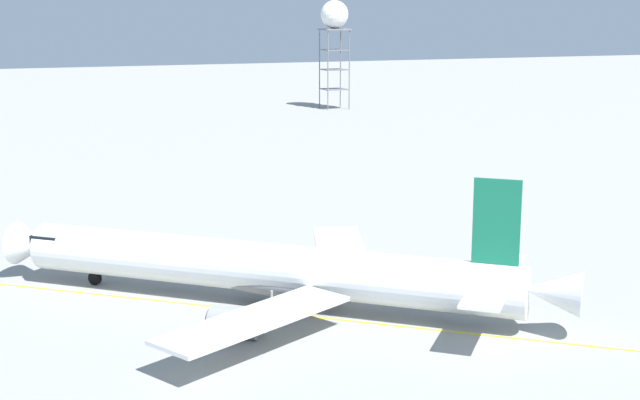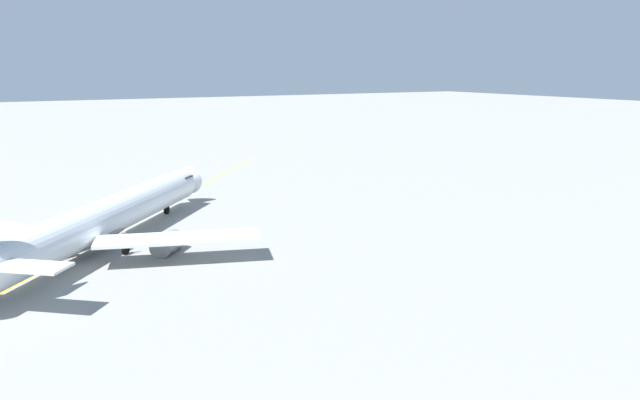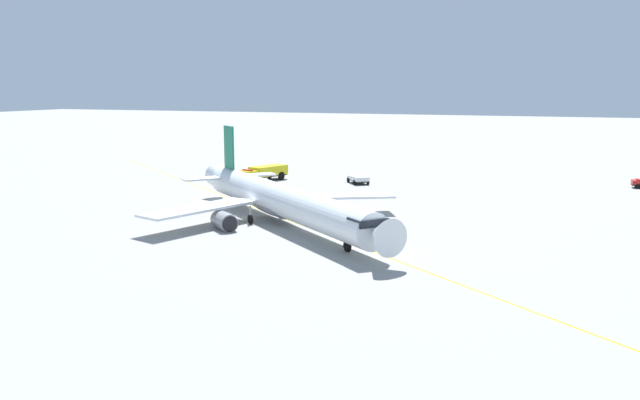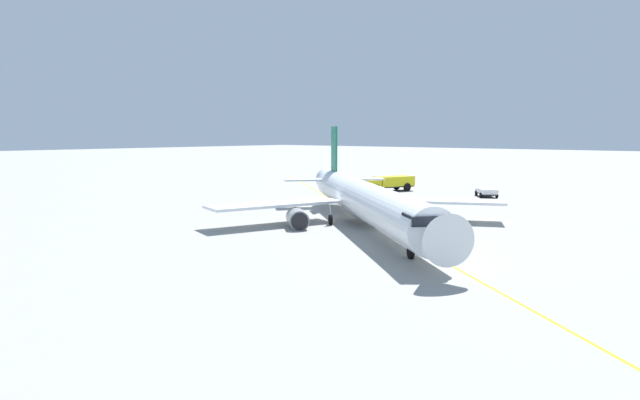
# 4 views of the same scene
# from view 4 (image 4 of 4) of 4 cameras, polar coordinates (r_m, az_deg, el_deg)

# --- Properties ---
(ground_plane) EXTENTS (600.00, 600.00, 0.00)m
(ground_plane) POSITION_cam_4_polar(r_m,az_deg,el_deg) (61.59, 1.49, -2.09)
(ground_plane) COLOR gray
(airliner_main) EXTENTS (36.37, 32.53, 10.69)m
(airliner_main) POSITION_cam_4_polar(r_m,az_deg,el_deg) (57.26, 4.55, -0.09)
(airliner_main) COLOR silver
(airliner_main) RESTS_ON ground_plane
(pushback_tug_truck) EXTENTS (4.70, 5.12, 1.30)m
(pushback_tug_truck) POSITION_cam_4_polar(r_m,az_deg,el_deg) (87.87, 16.95, 0.84)
(pushback_tug_truck) COLOR #232326
(pushback_tug_truck) RESTS_ON ground_plane
(fire_tender_truck) EXTENTS (6.01, 9.77, 2.50)m
(fire_tender_truck) POSITION_cam_4_polar(r_m,az_deg,el_deg) (92.83, 7.16, 1.84)
(fire_tender_truck) COLOR #232326
(fire_tender_truck) RESTS_ON ground_plane
(taxiway_centreline) EXTENTS (108.67, 87.10, 0.01)m
(taxiway_centreline) POSITION_cam_4_polar(r_m,az_deg,el_deg) (64.16, 4.50, -1.75)
(taxiway_centreline) COLOR yellow
(taxiway_centreline) RESTS_ON ground_plane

